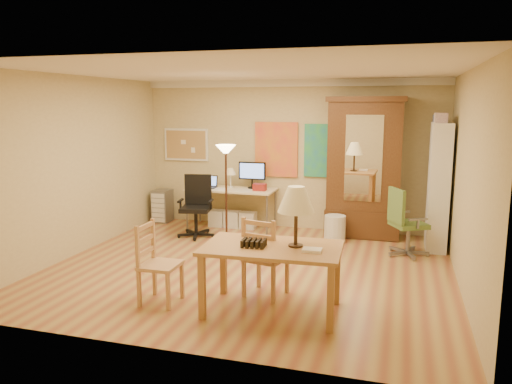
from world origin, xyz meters
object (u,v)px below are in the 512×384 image
(dining_table, at_px, (281,233))
(office_chair_black, at_px, (196,220))
(computer_desk, at_px, (234,204))
(armoire, at_px, (364,177))
(office_chair_green, at_px, (406,238))
(bookshelf, at_px, (438,187))

(dining_table, xyz_separation_m, office_chair_black, (-2.16, 2.71, -0.61))
(computer_desk, bearing_deg, armoire, 1.99)
(dining_table, relative_size, office_chair_black, 1.44)
(office_chair_green, height_order, armoire, armoire)
(office_chair_black, bearing_deg, bookshelf, 5.99)
(office_chair_green, bearing_deg, office_chair_black, 177.68)
(office_chair_green, distance_m, armoire, 1.45)
(office_chair_green, distance_m, bookshelf, 1.01)
(dining_table, xyz_separation_m, office_chair_green, (1.33, 2.57, -0.61))
(office_chair_black, xyz_separation_m, bookshelf, (3.95, 0.41, 0.71))
(computer_desk, relative_size, office_chair_black, 1.53)
(office_chair_green, xyz_separation_m, bookshelf, (0.45, 0.56, 0.71))
(dining_table, height_order, office_chair_green, dining_table)
(dining_table, bearing_deg, computer_desk, 116.55)
(bookshelf, bearing_deg, dining_table, -119.74)
(dining_table, distance_m, office_chair_green, 2.96)
(computer_desk, xyz_separation_m, bookshelf, (3.53, -0.36, 0.54))
(office_chair_green, relative_size, armoire, 0.43)
(dining_table, distance_m, bookshelf, 3.60)
(computer_desk, height_order, office_chair_green, computer_desk)
(dining_table, height_order, office_chair_black, dining_table)
(office_chair_green, relative_size, bookshelf, 0.52)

